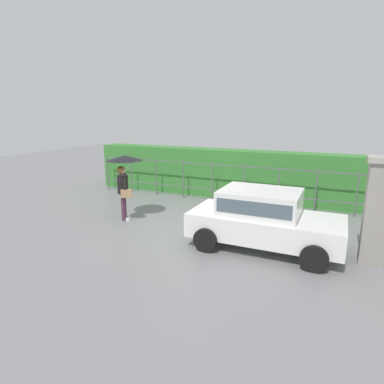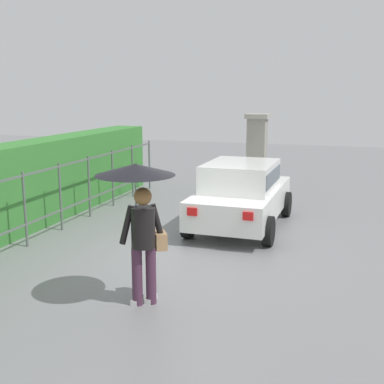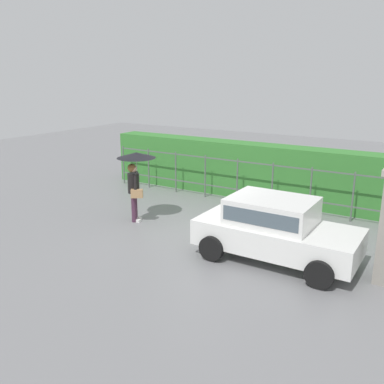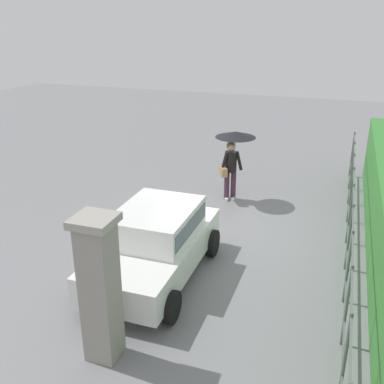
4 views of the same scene
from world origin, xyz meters
TOP-DOWN VIEW (x-y plane):
  - ground_plane at (0.00, 0.00)m, footprint 40.00×40.00m
  - car at (2.38, -0.48)m, footprint 3.75×1.88m
  - pedestrian at (-2.08, -0.01)m, footprint 1.13×1.13m
  - gate_pillar at (4.81, -0.35)m, footprint 0.60×0.60m
  - fence_section at (0.26, 3.21)m, footprint 11.22×0.05m
  - hedge_row at (0.26, 4.10)m, footprint 12.17×0.90m

SIDE VIEW (x-z plane):
  - ground_plane at x=0.00m, z-range 0.00..0.00m
  - car at x=2.38m, z-range 0.06..1.54m
  - fence_section at x=0.26m, z-range 0.08..1.58m
  - hedge_row at x=0.26m, z-range 0.00..1.90m
  - gate_pillar at x=4.81m, z-range 0.03..2.45m
  - pedestrian at x=-2.08m, z-range 0.52..2.56m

